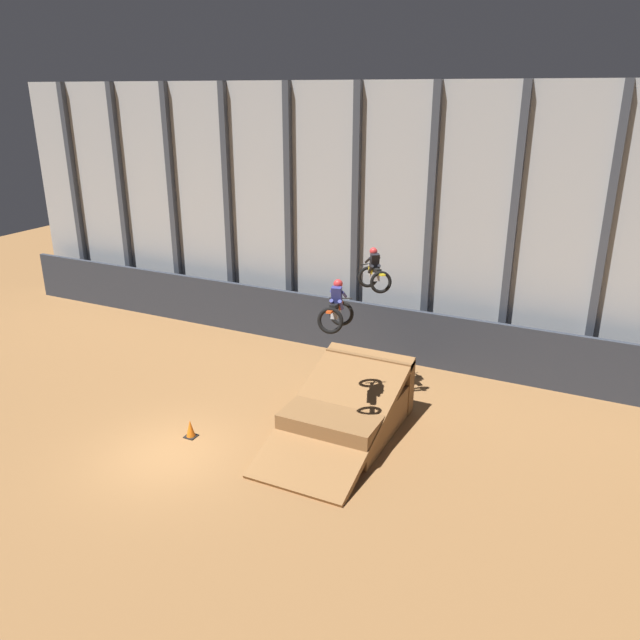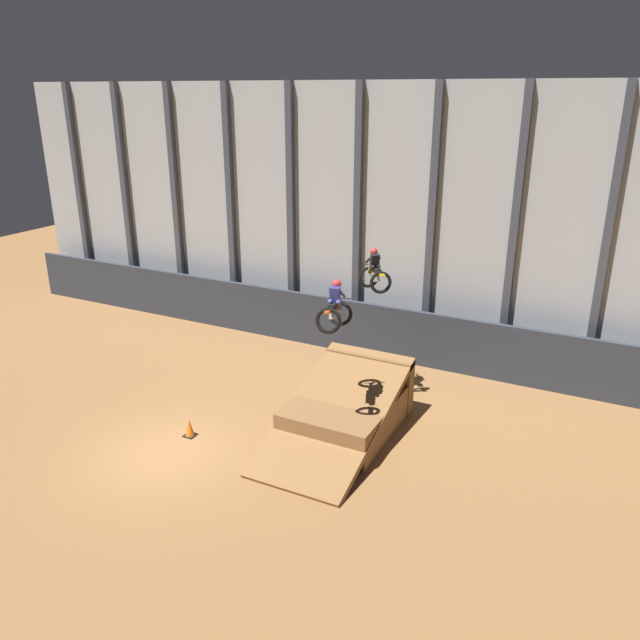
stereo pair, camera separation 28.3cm
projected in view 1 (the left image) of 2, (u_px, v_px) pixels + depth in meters
The scene contains 7 objects.
ground_plane at pixel (168, 455), 18.50m from camera, with size 60.00×60.00×0.00m, color olive.
arena_back_wall at pixel (323, 217), 25.62m from camera, with size 32.00×0.40×10.53m.
lower_barrier at pixel (312, 320), 26.15m from camera, with size 31.36×0.20×2.21m.
dirt_ramp at pixel (349, 408), 19.80m from camera, with size 3.03×5.90×2.06m.
rider_bike_left_air at pixel (374, 273), 20.69m from camera, with size 1.58×1.71×1.55m.
rider_bike_right_air at pixel (336, 309), 17.48m from camera, with size 1.03×1.78×1.58m.
traffic_cone_near_ramp at pixel (190, 429), 19.36m from camera, with size 0.36×0.36×0.58m.
Camera 1 is at (11.08, -12.35, 10.18)m, focal length 35.00 mm.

